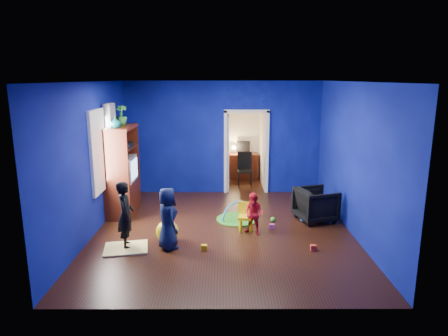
{
  "coord_description": "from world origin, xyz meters",
  "views": [
    {
      "loc": [
        0.0,
        -7.45,
        2.97
      ],
      "look_at": [
        0.02,
        0.4,
        1.19
      ],
      "focal_mm": 32.0,
      "sensor_mm": 36.0,
      "label": 1
    }
  ],
  "objects_px": {
    "armchair": "(316,204)",
    "crt_tv": "(124,169)",
    "tv_armoire": "(122,171)",
    "folding_chair": "(245,170)",
    "vase": "(115,122)",
    "kid_chair": "(245,218)",
    "child_navy": "(168,218)",
    "play_mat": "(237,219)",
    "toddler_red": "(254,214)",
    "study_desk": "(243,166)",
    "hopper_ball": "(167,232)",
    "child_black": "(126,215)"
  },
  "relations": [
    {
      "from": "armchair",
      "to": "hopper_ball",
      "type": "bearing_deg",
      "value": 94.24
    },
    {
      "from": "armchair",
      "to": "crt_tv",
      "type": "xyz_separation_m",
      "value": [
        -4.15,
        0.45,
        0.67
      ]
    },
    {
      "from": "kid_chair",
      "to": "child_black",
      "type": "bearing_deg",
      "value": -148.45
    },
    {
      "from": "tv_armoire",
      "to": "folding_chair",
      "type": "xyz_separation_m",
      "value": [
        2.82,
        2.25,
        -0.52
      ]
    },
    {
      "from": "folding_chair",
      "to": "toddler_red",
      "type": "bearing_deg",
      "value": -90.11
    },
    {
      "from": "child_black",
      "to": "folding_chair",
      "type": "bearing_deg",
      "value": -45.29
    },
    {
      "from": "child_black",
      "to": "hopper_ball",
      "type": "bearing_deg",
      "value": -89.4
    },
    {
      "from": "tv_armoire",
      "to": "hopper_ball",
      "type": "relative_size",
      "value": 4.68
    },
    {
      "from": "crt_tv",
      "to": "hopper_ball",
      "type": "distance_m",
      "value": 2.14
    },
    {
      "from": "play_mat",
      "to": "vase",
      "type": "bearing_deg",
      "value": 177.49
    },
    {
      "from": "kid_chair",
      "to": "hopper_ball",
      "type": "bearing_deg",
      "value": -146.54
    },
    {
      "from": "study_desk",
      "to": "play_mat",
      "type": "bearing_deg",
      "value": -94.74
    },
    {
      "from": "child_navy",
      "to": "toddler_red",
      "type": "xyz_separation_m",
      "value": [
        1.57,
        0.65,
        -0.15
      ]
    },
    {
      "from": "toddler_red",
      "to": "study_desk",
      "type": "xyz_separation_m",
      "value": [
        0.01,
        4.42,
        -0.03
      ]
    },
    {
      "from": "folding_chair",
      "to": "vase",
      "type": "bearing_deg",
      "value": -137.89
    },
    {
      "from": "crt_tv",
      "to": "study_desk",
      "type": "relative_size",
      "value": 0.8
    },
    {
      "from": "child_navy",
      "to": "study_desk",
      "type": "bearing_deg",
      "value": -44.27
    },
    {
      "from": "play_mat",
      "to": "study_desk",
      "type": "xyz_separation_m",
      "value": [
        0.3,
        3.62,
        0.36
      ]
    },
    {
      "from": "toddler_red",
      "to": "crt_tv",
      "type": "distance_m",
      "value": 3.09
    },
    {
      "from": "armchair",
      "to": "crt_tv",
      "type": "distance_m",
      "value": 4.22
    },
    {
      "from": "crt_tv",
      "to": "kid_chair",
      "type": "relative_size",
      "value": 1.4
    },
    {
      "from": "tv_armoire",
      "to": "play_mat",
      "type": "distance_m",
      "value": 2.73
    },
    {
      "from": "crt_tv",
      "to": "vase",
      "type": "bearing_deg",
      "value": -97.59
    },
    {
      "from": "kid_chair",
      "to": "child_navy",
      "type": "bearing_deg",
      "value": -137.85
    },
    {
      "from": "child_black",
      "to": "toddler_red",
      "type": "xyz_separation_m",
      "value": [
        2.32,
        0.6,
        -0.2
      ]
    },
    {
      "from": "tv_armoire",
      "to": "study_desk",
      "type": "xyz_separation_m",
      "value": [
        2.82,
        3.21,
        -0.6
      ]
    },
    {
      "from": "tv_armoire",
      "to": "vase",
      "type": "bearing_deg",
      "value": -90.0
    },
    {
      "from": "toddler_red",
      "to": "hopper_ball",
      "type": "relative_size",
      "value": 1.96
    },
    {
      "from": "child_navy",
      "to": "hopper_ball",
      "type": "height_order",
      "value": "child_navy"
    },
    {
      "from": "child_black",
      "to": "crt_tv",
      "type": "xyz_separation_m",
      "value": [
        -0.45,
        1.82,
        0.41
      ]
    },
    {
      "from": "armchair",
      "to": "crt_tv",
      "type": "height_order",
      "value": "crt_tv"
    },
    {
      "from": "child_navy",
      "to": "hopper_ball",
      "type": "relative_size",
      "value": 2.65
    },
    {
      "from": "armchair",
      "to": "tv_armoire",
      "type": "relative_size",
      "value": 0.39
    },
    {
      "from": "hopper_ball",
      "to": "play_mat",
      "type": "height_order",
      "value": "hopper_ball"
    },
    {
      "from": "toddler_red",
      "to": "tv_armoire",
      "type": "xyz_separation_m",
      "value": [
        -2.81,
        1.21,
        0.57
      ]
    },
    {
      "from": "child_navy",
      "to": "play_mat",
      "type": "relative_size",
      "value": 1.25
    },
    {
      "from": "child_black",
      "to": "folding_chair",
      "type": "xyz_separation_m",
      "value": [
        2.33,
        4.06,
        -0.15
      ]
    },
    {
      "from": "tv_armoire",
      "to": "folding_chair",
      "type": "distance_m",
      "value": 3.64
    },
    {
      "from": "crt_tv",
      "to": "kid_chair",
      "type": "xyz_separation_m",
      "value": [
        2.62,
        -1.01,
        -0.77
      ]
    },
    {
      "from": "vase",
      "to": "kid_chair",
      "type": "relative_size",
      "value": 0.46
    },
    {
      "from": "armchair",
      "to": "toddler_red",
      "type": "bearing_deg",
      "value": 102.09
    },
    {
      "from": "toddler_red",
      "to": "armchair",
      "type": "bearing_deg",
      "value": 56.62
    },
    {
      "from": "armchair",
      "to": "study_desk",
      "type": "distance_m",
      "value": 3.9
    },
    {
      "from": "vase",
      "to": "kid_chair",
      "type": "distance_m",
      "value": 3.31
    },
    {
      "from": "study_desk",
      "to": "folding_chair",
      "type": "distance_m",
      "value": 0.96
    },
    {
      "from": "folding_chair",
      "to": "armchair",
      "type": "bearing_deg",
      "value": -63.16
    },
    {
      "from": "vase",
      "to": "toddler_red",
      "type": "bearing_deg",
      "value": -17.97
    },
    {
      "from": "armchair",
      "to": "hopper_ball",
      "type": "relative_size",
      "value": 1.84
    },
    {
      "from": "child_navy",
      "to": "kid_chair",
      "type": "distance_m",
      "value": 1.68
    },
    {
      "from": "play_mat",
      "to": "folding_chair",
      "type": "distance_m",
      "value": 2.71
    }
  ]
}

